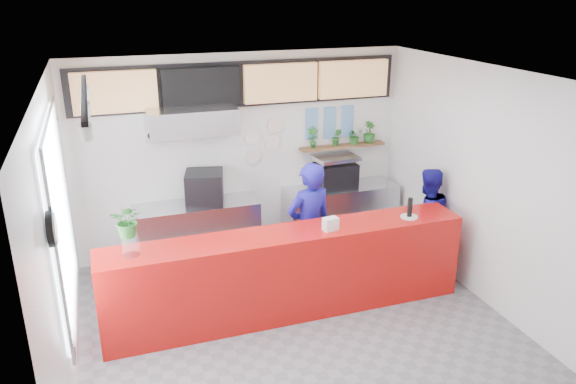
{
  "coord_description": "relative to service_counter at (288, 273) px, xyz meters",
  "views": [
    {
      "loc": [
        -2.01,
        -5.4,
        3.87
      ],
      "look_at": [
        0.1,
        0.7,
        1.5
      ],
      "focal_mm": 35.0,
      "sensor_mm": 36.0,
      "label": 1
    }
  ],
  "objects": [
    {
      "name": "soffit",
      "position": [
        0.0,
        2.06,
        2.0
      ],
      "size": [
        4.8,
        0.04,
        0.65
      ],
      "primitive_type": "cube",
      "color": "black",
      "rests_on": "wall_back"
    },
    {
      "name": "wall_back",
      "position": [
        0.0,
        2.1,
        0.95
      ],
      "size": [
        5.0,
        0.0,
        5.0
      ],
      "primitive_type": "plane",
      "rotation": [
        1.57,
        0.0,
        0.0
      ],
      "color": "white",
      "rests_on": "ground"
    },
    {
      "name": "photo_frame_f",
      "position": [
        1.7,
        2.08,
        1.2
      ],
      "size": [
        0.2,
        0.02,
        0.25
      ],
      "primitive_type": "cube",
      "color": "#598CBF",
      "rests_on": "wall_back"
    },
    {
      "name": "menu_board_mid_right",
      "position": [
        0.57,
        1.98,
        2.0
      ],
      "size": [
        1.1,
        0.1,
        0.55
      ],
      "primitive_type": "cube",
      "color": "tan",
      "rests_on": "wall_back"
    },
    {
      "name": "herb_c",
      "position": [
        1.8,
        2.0,
        1.1
      ],
      "size": [
        0.27,
        0.24,
        0.27
      ],
      "primitive_type": "imported",
      "rotation": [
        0.0,
        0.0,
        0.14
      ],
      "color": "#246121",
      "rests_on": "herb_shelf"
    },
    {
      "name": "napkin_holder",
      "position": [
        0.51,
        -0.1,
        0.63
      ],
      "size": [
        0.2,
        0.14,
        0.16
      ],
      "primitive_type": "cube",
      "rotation": [
        0.0,
        0.0,
        0.17
      ],
      "color": "silver",
      "rests_on": "service_counter"
    },
    {
      "name": "cream_band",
      "position": [
        0.0,
        2.09,
        2.05
      ],
      "size": [
        5.0,
        0.02,
        0.8
      ],
      "primitive_type": "cube",
      "color": "beige",
      "rests_on": "wall_back"
    },
    {
      "name": "panini_oven",
      "position": [
        -0.66,
        1.8,
        0.59
      ],
      "size": [
        0.64,
        0.64,
        0.47
      ],
      "primitive_type": "cube",
      "rotation": [
        0.0,
        0.0,
        -0.25
      ],
      "color": "black",
      "rests_on": "prep_bench"
    },
    {
      "name": "photo_frame_b",
      "position": [
        1.4,
        2.08,
        1.45
      ],
      "size": [
        0.2,
        0.02,
        0.25
      ],
      "primitive_type": "cube",
      "color": "#598CBF",
      "rests_on": "wall_back"
    },
    {
      "name": "menu_board_far_right",
      "position": [
        1.73,
        1.98,
        2.0
      ],
      "size": [
        1.1,
        0.1,
        0.55
      ],
      "primitive_type": "cube",
      "color": "tan",
      "rests_on": "wall_back"
    },
    {
      "name": "photo_frame_d",
      "position": [
        1.1,
        2.08,
        1.2
      ],
      "size": [
        0.2,
        0.02,
        0.25
      ],
      "primitive_type": "cube",
      "color": "#598CBF",
      "rests_on": "wall_back"
    },
    {
      "name": "ceiling",
      "position": [
        0.0,
        -0.4,
        2.45
      ],
      "size": [
        5.0,
        5.0,
        0.0
      ],
      "primitive_type": "plane",
      "rotation": [
        3.14,
        0.0,
        0.0
      ],
      "color": "silver"
    },
    {
      "name": "pepper_mill",
      "position": [
        1.61,
        -0.07,
        0.69
      ],
      "size": [
        0.07,
        0.07,
        0.25
      ],
      "primitive_type": "cylinder",
      "rotation": [
        0.0,
        0.0,
        -0.16
      ],
      "color": "black",
      "rests_on": "white_plate"
    },
    {
      "name": "wall_left",
      "position": [
        -2.5,
        -0.4,
        0.95
      ],
      "size": [
        0.0,
        5.0,
        5.0
      ],
      "primitive_type": "plane",
      "rotation": [
        1.57,
        0.0,
        1.57
      ],
      "color": "white",
      "rests_on": "ground"
    },
    {
      "name": "track_rail",
      "position": [
        -2.1,
        -0.4,
        2.39
      ],
      "size": [
        0.05,
        2.4,
        0.04
      ],
      "primitive_type": "cube",
      "color": "black",
      "rests_on": "ceiling"
    },
    {
      "name": "herb_b",
      "position": [
        1.49,
        2.0,
        1.11
      ],
      "size": [
        0.19,
        0.17,
        0.27
      ],
      "primitive_type": "imported",
      "rotation": [
        0.0,
        0.0,
        -0.38
      ],
      "color": "#246121",
      "rests_on": "herb_shelf"
    },
    {
      "name": "white_plate",
      "position": [
        1.61,
        -0.07,
        0.56
      ],
      "size": [
        0.24,
        0.24,
        0.02
      ],
      "primitive_type": "cylinder",
      "rotation": [
        0.0,
        0.0,
        -0.08
      ],
      "color": "silver",
      "rests_on": "service_counter"
    },
    {
      "name": "wall_clock_face",
      "position": [
        -2.43,
        -1.3,
        1.5
      ],
      "size": [
        0.02,
        0.26,
        0.26
      ],
      "primitive_type": "cylinder",
      "rotation": [
        0.0,
        1.57,
        0.0
      ],
      "color": "white",
      "rests_on": "wall_left"
    },
    {
      "name": "dec_plate_c",
      "position": [
        0.15,
        2.07,
        0.9
      ],
      "size": [
        0.24,
        0.03,
        0.24
      ],
      "primitive_type": "cylinder",
      "rotation": [
        1.57,
        0.0,
        0.0
      ],
      "color": "silver",
      "rests_on": "wall_back"
    },
    {
      "name": "espresso_tray",
      "position": [
        1.4,
        1.8,
        0.83
      ],
      "size": [
        0.69,
        0.51,
        0.06
      ],
      "primitive_type": "cube",
      "rotation": [
        0.0,
        0.0,
        0.08
      ],
      "color": "#A9ABB1",
      "rests_on": "espresso_machine"
    },
    {
      "name": "dec_plate_b",
      "position": [
        0.45,
        2.07,
        1.1
      ],
      "size": [
        0.24,
        0.03,
        0.24
      ],
      "primitive_type": "cylinder",
      "rotation": [
        1.57,
        0.0,
        0.0
      ],
      "color": "silver",
      "rests_on": "wall_back"
    },
    {
      "name": "espresso_machine",
      "position": [
        1.4,
        1.8,
        0.55
      ],
      "size": [
        0.63,
        0.46,
        0.39
      ],
      "primitive_type": "cube",
      "rotation": [
        0.0,
        0.0,
        0.05
      ],
      "color": "black",
      "rests_on": "right_bench"
    },
    {
      "name": "window_pane",
      "position": [
        -2.47,
        -0.1,
        1.15
      ],
      "size": [
        0.04,
        2.2,
        1.9
      ],
      "primitive_type": "cube",
      "color": "silver",
      "rests_on": "wall_left"
    },
    {
      "name": "wall_clock_rim",
      "position": [
        -2.46,
        -1.3,
        1.5
      ],
      "size": [
        0.05,
        0.3,
        0.3
      ],
      "primitive_type": "cylinder",
      "rotation": [
        0.0,
        1.57,
        0.0
      ],
      "color": "black",
      "rests_on": "wall_left"
    },
    {
      "name": "menu_board_far_left",
      "position": [
        -1.75,
        1.98,
        2.0
      ],
      "size": [
        1.1,
        0.1,
        0.55
      ],
      "primitive_type": "cube",
      "color": "tan",
      "rests_on": "wall_back"
    },
    {
      "name": "basil_vase",
      "position": [
        -1.82,
        -0.0,
        0.96
      ],
      "size": [
        0.42,
        0.39,
        0.38
      ],
      "primitive_type": "imported",
      "rotation": [
        0.0,
        0.0,
        -0.33
      ],
      "color": "#246121",
      "rests_on": "glass_vase"
    },
    {
      "name": "wall_right",
      "position": [
        2.5,
        -0.4,
        0.95
      ],
      "size": [
        0.0,
        5.0,
        5.0
      ],
      "primitive_type": "plane",
      "rotation": [
        1.57,
        0.0,
        -1.57
      ],
      "color": "white",
      "rests_on": "ground"
    },
    {
      "name": "herb_a",
      "position": [
        1.09,
        2.0,
        1.14
      ],
      "size": [
        0.21,
        0.18,
        0.33
      ],
      "primitive_type": "imported",
      "rotation": [
        0.0,
        0.0,
        -0.42
      ],
      "color": "#246121",
      "rests_on": "herb_shelf"
    },
    {
      "name": "window_frame",
      "position": [
        -2.45,
        -0.1,
        1.15
      ],
      "size": [
        0.03,
        2.3,
        2.0
      ],
      "primitive_type": "cube",
      "color": "#B2B5BA",
      "rests_on": "wall_left"
    },
    {
      "name": "photo_frame_a",
      "position": [
        1.1,
        2.08,
        1.45
      ],
      "size": [
        0.2,
        0.02,
        0.25
      ],
      "primitive_type": "cube",
      "color": "#598CBF",
      "rests_on": "wall_back"
    },
    {
      "name": "prep_bench",
      "position": [
        -0.8,
        1.8,
        -0.1
      ],
      "size": [
        1.8,
        0.6,
        0.9
      ],
      "primitive_type": "cube",
      "color": "#B2B5BA",
      "rests_on": "ground"
    },
    {
      "name": "extraction_hood",
      "position": [
        -0.8,
        1.75,
        1.6
      ],
      "size": [
        1.2,
        0.7,
        0.35
      ],
      "primitive_type": "cube",
      "color": "#B2B5BA",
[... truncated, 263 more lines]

